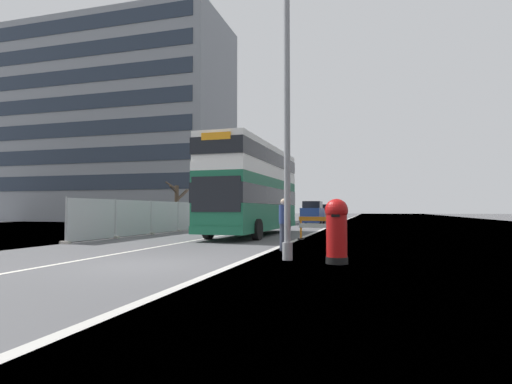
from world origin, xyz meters
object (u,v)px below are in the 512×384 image
(red_pillar_postbox, at_px, (337,228))
(pedestrian_at_kerb, at_px, (284,224))
(lamppost_foreground, at_px, (287,104))
(double_decker_bus, at_px, (253,188))
(roadworks_barrier, at_px, (316,225))
(car_receding_mid, at_px, (320,214))
(car_oncoming_near, at_px, (313,213))

(red_pillar_postbox, bearing_deg, pedestrian_at_kerb, 124.91)
(lamppost_foreground, bearing_deg, double_decker_bus, 111.18)
(roadworks_barrier, bearing_deg, car_receding_mid, 96.58)
(car_oncoming_near, bearing_deg, lamppost_foreground, -83.44)
(lamppost_foreground, height_order, car_oncoming_near, lamppost_foreground)
(roadworks_barrier, relative_size, car_oncoming_near, 0.41)
(car_oncoming_near, bearing_deg, double_decker_bus, -91.99)
(lamppost_foreground, distance_m, red_pillar_postbox, 3.81)
(double_decker_bus, distance_m, pedestrian_at_kerb, 8.66)
(double_decker_bus, height_order, red_pillar_postbox, double_decker_bus)
(double_decker_bus, height_order, car_receding_mid, double_decker_bus)
(double_decker_bus, distance_m, car_receding_mid, 25.33)
(red_pillar_postbox, height_order, car_oncoming_near, car_oncoming_near)
(lamppost_foreground, xyz_separation_m, car_receding_mid, (-3.40, 35.64, -3.52))
(roadworks_barrier, relative_size, car_receding_mid, 0.43)
(car_receding_mid, distance_m, pedestrian_at_kerb, 33.19)
(roadworks_barrier, distance_m, pedestrian_at_kerb, 5.11)
(car_oncoming_near, xyz_separation_m, pedestrian_at_kerb, (2.72, -26.68, -0.15))
(car_oncoming_near, bearing_deg, pedestrian_at_kerb, -84.19)
(roadworks_barrier, height_order, car_receding_mid, car_receding_mid)
(car_receding_mid, bearing_deg, double_decker_bus, -91.39)
(red_pillar_postbox, relative_size, pedestrian_at_kerb, 0.95)
(car_oncoming_near, bearing_deg, car_receding_mid, 90.38)
(double_decker_bus, relative_size, red_pillar_postbox, 6.40)
(double_decker_bus, relative_size, lamppost_foreground, 1.17)
(red_pillar_postbox, bearing_deg, car_receding_mid, 97.61)
(double_decker_bus, bearing_deg, pedestrian_at_kerb, -66.63)
(car_receding_mid, xyz_separation_m, pedestrian_at_kerb, (2.76, -33.07, -0.03))
(roadworks_barrier, bearing_deg, lamppost_foreground, -88.68)
(lamppost_foreground, distance_m, pedestrian_at_kerb, 4.42)
(red_pillar_postbox, relative_size, roadworks_barrier, 0.96)
(double_decker_bus, distance_m, lamppost_foreground, 11.27)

